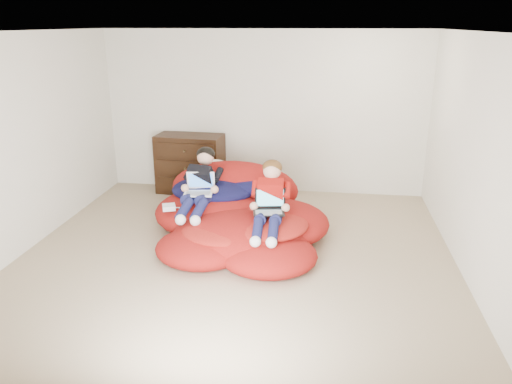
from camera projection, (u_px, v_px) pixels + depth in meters
The scene contains 9 objects.
room_shell at pixel (236, 239), 5.74m from camera, with size 5.10×5.10×2.77m.
dresser at pixel (190, 164), 7.90m from camera, with size 1.06×0.62×0.92m.
beanbag_pile at pixel (237, 217), 6.29m from camera, with size 2.29×2.33×0.87m.
cream_pillow at pixel (216, 169), 7.05m from camera, with size 0.42×0.27×0.27m, color white.
older_boy at pixel (201, 182), 6.28m from camera, with size 0.38×1.13×0.70m.
younger_boy at pixel (270, 199), 5.78m from camera, with size 0.32×0.98×0.75m.
laptop_white at pixel (199, 188), 6.22m from camera, with size 0.38×0.36×0.25m.
laptop_black at pixel (269, 206), 5.77m from camera, with size 0.39×0.33×0.26m.
power_adapter at pixel (169, 207), 6.16m from camera, with size 0.15×0.15×0.06m, color white.
Camera 1 is at (0.98, -5.17, 2.59)m, focal length 35.00 mm.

